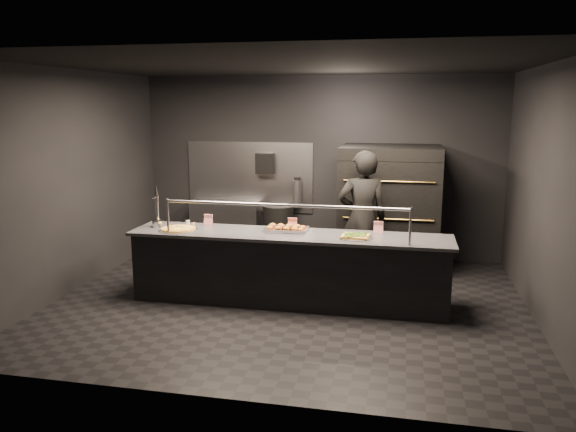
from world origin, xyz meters
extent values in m
plane|color=black|center=(0.00, 0.00, 0.00)|extent=(6.00, 6.00, 0.00)
plane|color=black|center=(0.00, 0.00, 3.00)|extent=(6.00, 6.00, 0.00)
cube|color=black|center=(0.00, 2.50, 1.50)|extent=(6.00, 0.04, 3.00)
cube|color=black|center=(0.00, -2.50, 1.50)|extent=(6.00, 0.04, 3.00)
cube|color=black|center=(-3.00, 0.00, 1.50)|extent=(0.04, 5.00, 3.00)
cube|color=black|center=(3.00, 0.00, 1.50)|extent=(0.04, 5.00, 3.00)
cube|color=#99999E|center=(-1.20, 2.48, 1.30)|extent=(2.20, 0.02, 1.20)
cube|color=black|center=(0.00, 0.00, 0.44)|extent=(4.00, 0.70, 0.88)
cube|color=#36363B|center=(0.00, 0.00, 0.90)|extent=(4.10, 0.78, 0.04)
cylinder|color=#99999E|center=(-1.50, -0.30, 1.15)|extent=(0.03, 0.03, 0.45)
cylinder|color=#99999E|center=(1.50, -0.30, 1.15)|extent=(0.03, 0.03, 0.45)
cylinder|color=#99999E|center=(0.00, -0.30, 1.34)|extent=(3.00, 0.04, 0.04)
cube|color=black|center=(1.20, 1.90, 0.30)|extent=(1.50, 1.15, 0.60)
cube|color=black|center=(1.20, 1.90, 0.90)|extent=(1.50, 1.20, 0.55)
cube|color=black|center=(1.20, 1.90, 1.45)|extent=(1.50, 1.20, 0.55)
cube|color=black|center=(1.20, 1.90, 1.82)|extent=(1.50, 1.20, 0.18)
cylinder|color=gold|center=(1.20, 1.28, 0.90)|extent=(1.30, 0.02, 0.02)
cylinder|color=gold|center=(1.20, 1.28, 1.45)|extent=(1.30, 0.02, 0.02)
cube|color=#99999E|center=(-1.60, 2.32, 0.45)|extent=(1.20, 0.35, 0.90)
cube|color=black|center=(-0.90, 2.39, 1.55)|extent=(0.30, 0.20, 0.35)
cylinder|color=#B2B2B7|center=(-0.35, 2.40, 1.05)|extent=(0.14, 0.14, 0.45)
cube|color=black|center=(-0.35, 2.40, 1.30)|extent=(0.10, 0.06, 0.06)
cylinder|color=silver|center=(-1.80, 0.04, 0.96)|extent=(0.15, 0.15, 0.08)
cylinder|color=silver|center=(-1.80, 0.04, 1.15)|extent=(0.05, 0.05, 0.38)
cylinder|color=silver|center=(-1.80, -0.05, 1.32)|extent=(0.02, 0.11, 0.02)
cone|color=black|center=(-1.80, 0.04, 1.42)|extent=(0.05, 0.05, 0.15)
cylinder|color=silver|center=(-1.45, -0.10, 0.93)|extent=(0.51, 0.51, 0.01)
cylinder|color=gold|center=(-1.45, -0.10, 0.94)|extent=(0.44, 0.44, 0.02)
cylinder|color=#F3D14F|center=(-1.45, -0.10, 0.95)|extent=(0.39, 0.39, 0.01)
cube|color=silver|center=(-0.10, 0.15, 0.93)|extent=(0.57, 0.49, 0.02)
ellipsoid|color=#C57C2A|center=(-0.27, 0.07, 0.97)|extent=(0.09, 0.09, 0.06)
ellipsoid|color=#C57C2A|center=(-0.27, 0.23, 0.97)|extent=(0.09, 0.09, 0.06)
ellipsoid|color=#C57C2A|center=(-0.16, 0.07, 0.97)|extent=(0.09, 0.09, 0.06)
ellipsoid|color=#C57C2A|center=(-0.16, 0.23, 0.97)|extent=(0.09, 0.09, 0.06)
ellipsoid|color=#C57C2A|center=(-0.05, 0.07, 0.97)|extent=(0.09, 0.09, 0.06)
ellipsoid|color=#C57C2A|center=(-0.05, 0.23, 0.97)|extent=(0.09, 0.09, 0.06)
ellipsoid|color=#C57C2A|center=(0.06, 0.07, 0.97)|extent=(0.09, 0.09, 0.06)
ellipsoid|color=#C57C2A|center=(0.06, 0.23, 0.97)|extent=(0.09, 0.09, 0.06)
cube|color=silver|center=(0.00, 0.15, 0.93)|extent=(0.43, 0.33, 0.02)
ellipsoid|color=#C57C2A|center=(-0.14, 0.08, 0.96)|extent=(0.08, 0.08, 0.05)
ellipsoid|color=#C57C2A|center=(-0.14, 0.22, 0.96)|extent=(0.08, 0.08, 0.05)
ellipsoid|color=#C57C2A|center=(-0.05, 0.08, 0.96)|extent=(0.08, 0.08, 0.05)
ellipsoid|color=#C57C2A|center=(-0.05, 0.22, 0.96)|extent=(0.08, 0.08, 0.05)
ellipsoid|color=#C57C2A|center=(0.05, 0.08, 0.96)|extent=(0.08, 0.08, 0.05)
ellipsoid|color=#C57C2A|center=(0.05, 0.22, 0.96)|extent=(0.08, 0.08, 0.05)
ellipsoid|color=#C57C2A|center=(0.14, 0.08, 0.96)|extent=(0.08, 0.08, 0.05)
ellipsoid|color=#C57C2A|center=(0.14, 0.22, 0.96)|extent=(0.08, 0.08, 0.05)
cylinder|color=silver|center=(0.85, -0.06, 0.93)|extent=(0.42, 0.42, 0.01)
cube|color=gold|center=(0.85, -0.06, 0.94)|extent=(0.35, 0.32, 0.02)
cube|color=#F3D14F|center=(0.85, -0.06, 0.95)|extent=(0.33, 0.30, 0.01)
cube|color=#307E1E|center=(0.85, -0.06, 0.96)|extent=(0.31, 0.28, 0.01)
cylinder|color=silver|center=(-1.40, 0.11, 0.96)|extent=(0.05, 0.05, 0.09)
cylinder|color=silver|center=(-1.31, 0.11, 0.96)|extent=(0.04, 0.04, 0.07)
cube|color=white|center=(-1.17, 0.28, 1.00)|extent=(0.12, 0.04, 0.15)
cube|color=white|center=(-0.01, 0.28, 1.00)|extent=(0.12, 0.04, 0.15)
cube|color=white|center=(1.11, 0.28, 1.00)|extent=(0.12, 0.04, 0.15)
cylinder|color=black|center=(-0.64, 2.22, 0.43)|extent=(0.52, 0.52, 0.86)
imported|color=black|center=(0.85, 0.98, 0.96)|extent=(0.79, 0.62, 1.91)
camera|label=1|loc=(1.40, -6.80, 2.54)|focal=35.00mm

